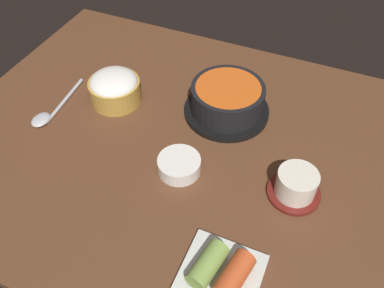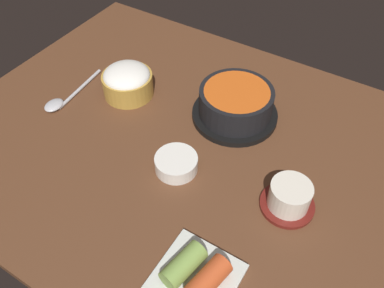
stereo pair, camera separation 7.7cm
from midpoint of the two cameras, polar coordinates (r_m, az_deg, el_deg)
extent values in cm
cube|color=#56331E|center=(81.97, -3.42, -0.69)|extent=(100.00, 76.00, 2.00)
cylinder|color=black|center=(87.43, 2.41, 4.67)|extent=(18.43, 18.43, 1.29)
cylinder|color=black|center=(85.05, 2.48, 6.44)|extent=(15.59, 15.59, 5.85)
cylinder|color=#D15619|center=(83.36, 2.54, 7.80)|extent=(13.72, 13.72, 0.60)
cylinder|color=#B78C38|center=(91.68, -13.30, 7.23)|extent=(11.34, 11.34, 5.14)
ellipsoid|color=white|center=(90.10, -13.58, 8.47)|extent=(10.44, 10.44, 3.97)
cylinder|color=maroon|center=(74.49, 11.41, -6.99)|extent=(9.74, 9.74, 0.80)
cylinder|color=silver|center=(72.27, 11.74, -5.69)|extent=(7.28, 7.28, 4.80)
cylinder|color=#C6D18C|center=(70.64, 11.99, -4.66)|extent=(6.19, 6.19, 0.40)
cylinder|color=white|center=(75.85, -4.75, -3.17)|extent=(8.24, 8.24, 2.99)
cylinder|color=#B73323|center=(74.93, -4.81, -2.59)|extent=(6.76, 6.76, 0.50)
cube|color=silver|center=(64.99, 0.46, -18.58)|extent=(12.29, 12.29, 1.00)
cylinder|color=#7A9E47|center=(63.31, -1.40, -17.03)|extent=(4.82, 7.89, 3.53)
cylinder|color=#C64C23|center=(62.62, 2.39, -18.43)|extent=(4.85, 7.91, 3.53)
cylinder|color=#B7B7BC|center=(95.94, -19.87, 5.80)|extent=(2.17, 15.24, 0.80)
ellipsoid|color=#B7B7BC|center=(92.47, -23.00, 3.09)|extent=(3.60, 4.68, 1.26)
camera|label=1|loc=(0.04, -92.87, -3.10)|focal=37.42mm
camera|label=2|loc=(0.04, 87.13, 3.10)|focal=37.42mm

